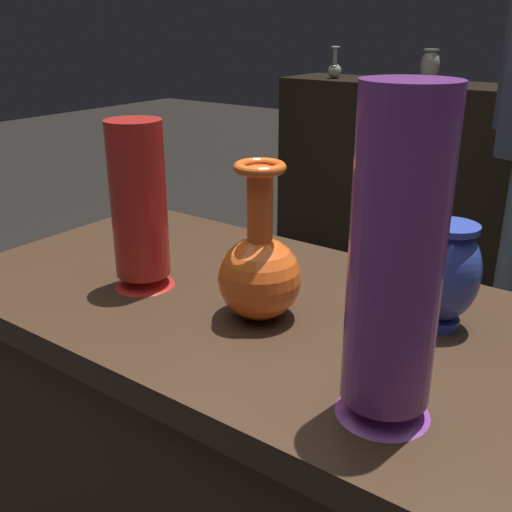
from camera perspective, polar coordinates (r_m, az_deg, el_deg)
name	(u,v)px	position (r m, az deg, el deg)	size (l,w,h in m)	color
display_plinth	(253,470)	(1.35, -0.28, -19.46)	(1.20, 0.64, 0.80)	#382619
vase_centerpiece	(260,269)	(1.03, 0.34, -1.26)	(0.14, 0.14, 0.27)	#E55B1E
vase_tall_behind	(139,208)	(1.16, -10.92, 4.47)	(0.12, 0.12, 0.32)	red
vase_left_accent	(395,266)	(0.75, 12.96, -0.89)	(0.13, 0.13, 0.43)	#7A388E
vase_right_accent	(446,273)	(1.04, 17.45, -1.50)	(0.11, 0.11, 0.18)	#2D429E
shelf_vase_far_left	(335,69)	(3.40, 7.40, 17.07)	(0.07, 0.07, 0.16)	gray
shelf_vase_left	(430,65)	(3.18, 16.04, 16.85)	(0.09, 0.09, 0.16)	gray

